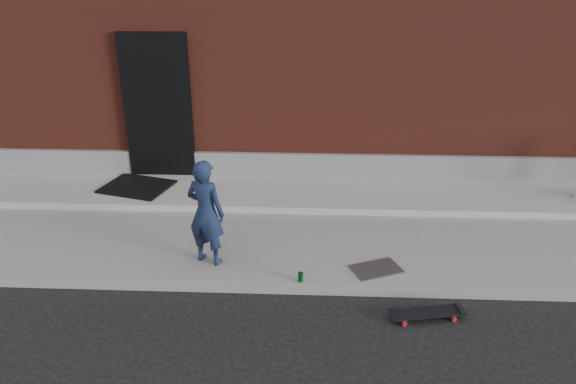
{
  "coord_description": "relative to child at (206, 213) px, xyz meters",
  "views": [
    {
      "loc": [
        -0.2,
        -5.44,
        3.72
      ],
      "look_at": [
        -0.48,
        0.8,
        0.94
      ],
      "focal_mm": 35.0,
      "sensor_mm": 36.0,
      "label": 1
    }
  ],
  "objects": [
    {
      "name": "ground",
      "position": [
        1.43,
        -0.46,
        -0.81
      ],
      "size": [
        80.0,
        80.0,
        0.0
      ],
      "primitive_type": "plane",
      "color": "black",
      "rests_on": "ground"
    },
    {
      "name": "sidewalk",
      "position": [
        1.43,
        1.04,
        -0.73
      ],
      "size": [
        20.0,
        3.0,
        0.15
      ],
      "primitive_type": "cube",
      "color": "slate",
      "rests_on": "ground"
    },
    {
      "name": "apron",
      "position": [
        1.43,
        1.94,
        -0.61
      ],
      "size": [
        20.0,
        1.2,
        0.1
      ],
      "primitive_type": "cube",
      "color": "gray",
      "rests_on": "sidewalk"
    },
    {
      "name": "building",
      "position": [
        1.43,
        6.54,
        1.69
      ],
      "size": [
        20.0,
        8.1,
        5.0
      ],
      "color": "maroon",
      "rests_on": "ground"
    },
    {
      "name": "child",
      "position": [
        0.0,
        0.0,
        0.0
      ],
      "size": [
        0.56,
        0.47,
        1.32
      ],
      "primitive_type": "imported",
      "rotation": [
        0.0,
        0.0,
        2.77
      ],
      "color": "#172341",
      "rests_on": "sidewalk"
    },
    {
      "name": "skateboard",
      "position": [
        2.51,
        -0.85,
        -0.74
      ],
      "size": [
        0.82,
        0.35,
        0.09
      ],
      "color": "#B11218",
      "rests_on": "ground"
    },
    {
      "name": "soda_can",
      "position": [
        1.13,
        -0.41,
        -0.6
      ],
      "size": [
        0.07,
        0.07,
        0.12
      ],
      "primitive_type": "cylinder",
      "rotation": [
        0.0,
        0.0,
        -0.1
      ],
      "color": "#197F3A",
      "rests_on": "sidewalk"
    },
    {
      "name": "doormat",
      "position": [
        -1.47,
        1.97,
        -0.55
      ],
      "size": [
        1.17,
        1.04,
        0.03
      ],
      "primitive_type": "cube",
      "rotation": [
        0.0,
        0.0,
        -0.28
      ],
      "color": "black",
      "rests_on": "apron"
    },
    {
      "name": "utility_plate",
      "position": [
        2.03,
        -0.11,
        -0.65
      ],
      "size": [
        0.67,
        0.56,
        0.02
      ],
      "primitive_type": "cube",
      "rotation": [
        0.0,
        0.0,
        0.4
      ],
      "color": "#4D4D51",
      "rests_on": "sidewalk"
    }
  ]
}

